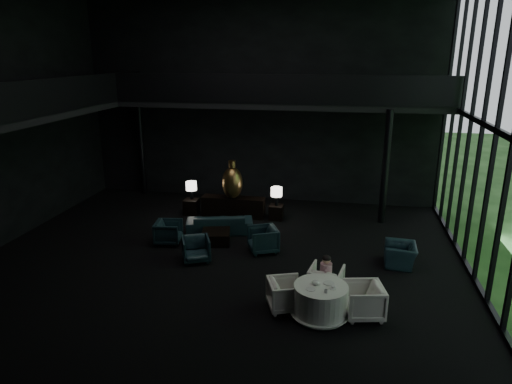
% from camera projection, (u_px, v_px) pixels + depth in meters
% --- Properties ---
extents(floor, '(14.00, 12.00, 0.02)m').
position_uv_depth(floor, '(222.00, 258.00, 13.43)').
color(floor, black).
rests_on(floor, ground).
extents(wall_back, '(14.00, 0.04, 8.00)m').
position_uv_depth(wall_back, '(260.00, 101.00, 17.90)').
color(wall_back, black).
rests_on(wall_back, ground).
extents(wall_front, '(14.00, 0.04, 8.00)m').
position_uv_depth(wall_front, '(108.00, 181.00, 6.63)').
color(wall_front, black).
rests_on(wall_front, ground).
extents(curtain_wall, '(0.20, 12.00, 8.00)m').
position_uv_depth(curtain_wall, '(497.00, 131.00, 10.99)').
color(curtain_wall, black).
rests_on(curtain_wall, ground).
extents(mezzanine_left, '(2.00, 12.00, 0.25)m').
position_uv_depth(mezzanine_left, '(21.00, 117.00, 13.36)').
color(mezzanine_left, black).
rests_on(mezzanine_left, wall_left).
extents(mezzanine_back, '(12.00, 2.00, 0.25)m').
position_uv_depth(mezzanine_back, '(281.00, 104.00, 16.77)').
color(mezzanine_back, black).
rests_on(mezzanine_back, wall_back).
extents(railing_left, '(0.06, 12.00, 1.00)m').
position_uv_depth(railing_left, '(49.00, 97.00, 13.00)').
color(railing_left, black).
rests_on(railing_left, mezzanine_left).
extents(railing_back, '(12.00, 0.06, 1.00)m').
position_uv_depth(railing_back, '(278.00, 89.00, 15.66)').
color(railing_back, black).
rests_on(railing_back, mezzanine_back).
extents(column_nw, '(0.24, 0.24, 4.00)m').
position_uv_depth(column_nw, '(141.00, 147.00, 19.11)').
color(column_nw, black).
rests_on(column_nw, floor).
extents(column_ne, '(0.24, 0.24, 4.00)m').
position_uv_depth(column_ne, '(385.00, 168.00, 15.72)').
color(column_ne, black).
rests_on(column_ne, floor).
extents(console, '(2.31, 0.53, 0.74)m').
position_uv_depth(console, '(233.00, 207.00, 16.79)').
color(console, black).
rests_on(console, floor).
extents(bronze_urn, '(0.75, 0.75, 1.39)m').
position_uv_depth(bronze_urn, '(232.00, 182.00, 16.41)').
color(bronze_urn, '#97591E').
rests_on(bronze_urn, console).
extents(side_table_left, '(0.51, 0.51, 0.57)m').
position_uv_depth(side_table_left, '(192.00, 207.00, 17.05)').
color(side_table_left, black).
rests_on(side_table_left, floor).
extents(table_lamp_left, '(0.40, 0.40, 0.67)m').
position_uv_depth(table_lamp_left, '(191.00, 187.00, 16.90)').
color(table_lamp_left, black).
rests_on(table_lamp_left, side_table_left).
extents(side_table_right, '(0.48, 0.48, 0.53)m').
position_uv_depth(side_table_right, '(276.00, 212.00, 16.52)').
color(side_table_right, black).
rests_on(side_table_right, floor).
extents(table_lamp_right, '(0.40, 0.40, 0.68)m').
position_uv_depth(table_lamp_right, '(276.00, 193.00, 16.29)').
color(table_lamp_right, black).
rests_on(table_lamp_right, side_table_right).
extents(sofa, '(2.41, 1.24, 0.90)m').
position_uv_depth(sofa, '(220.00, 220.00, 15.25)').
color(sofa, '#14252F').
rests_on(sofa, floor).
extents(lounge_armchair_west, '(0.86, 0.91, 0.83)m').
position_uv_depth(lounge_armchair_west, '(168.00, 231.00, 14.39)').
color(lounge_armchair_west, '#0E3033').
rests_on(lounge_armchair_west, floor).
extents(lounge_armchair_east, '(1.13, 1.16, 0.92)m').
position_uv_depth(lounge_armchair_east, '(263.00, 237.00, 13.77)').
color(lounge_armchair_east, black).
rests_on(lounge_armchair_east, floor).
extents(lounge_armchair_south, '(1.00, 0.98, 0.80)m').
position_uv_depth(lounge_armchair_south, '(196.00, 248.00, 13.16)').
color(lounge_armchair_south, '#14323D').
rests_on(lounge_armchair_south, floor).
extents(window_armchair, '(0.60, 0.89, 0.75)m').
position_uv_depth(window_armchair, '(400.00, 253.00, 12.91)').
color(window_armchair, '#192F33').
rests_on(window_armchair, floor).
extents(coffee_table, '(1.04, 1.04, 0.39)m').
position_uv_depth(coffee_table, '(216.00, 237.00, 14.48)').
color(coffee_table, black).
rests_on(coffee_table, floor).
extents(dining_table, '(1.40, 1.40, 0.75)m').
position_uv_depth(dining_table, '(320.00, 302.00, 10.43)').
color(dining_table, white).
rests_on(dining_table, floor).
extents(dining_chair_north, '(0.95, 0.91, 0.85)m').
position_uv_depth(dining_chair_north, '(326.00, 278.00, 11.33)').
color(dining_chair_north, silver).
rests_on(dining_chair_north, floor).
extents(dining_chair_east, '(1.06, 1.11, 0.97)m').
position_uv_depth(dining_chair_east, '(364.00, 297.00, 10.34)').
color(dining_chair_east, silver).
rests_on(dining_chair_east, floor).
extents(dining_chair_west, '(0.99, 1.03, 0.84)m').
position_uv_depth(dining_chair_west, '(286.00, 292.00, 10.68)').
color(dining_chair_west, white).
rests_on(dining_chair_west, floor).
extents(child, '(0.29, 0.29, 0.63)m').
position_uv_depth(child, '(326.00, 267.00, 11.17)').
color(child, '#CC8AB1').
rests_on(child, dining_chair_north).
extents(plate_a, '(0.24, 0.24, 0.01)m').
position_uv_depth(plate_a, '(311.00, 289.00, 10.15)').
color(plate_a, white).
rests_on(plate_a, dining_table).
extents(plate_b, '(0.27, 0.27, 0.02)m').
position_uv_depth(plate_b, '(329.00, 283.00, 10.41)').
color(plate_b, white).
rests_on(plate_b, dining_table).
extents(saucer, '(0.17, 0.17, 0.01)m').
position_uv_depth(saucer, '(333.00, 288.00, 10.18)').
color(saucer, white).
rests_on(saucer, dining_table).
extents(coffee_cup, '(0.09, 0.09, 0.06)m').
position_uv_depth(coffee_cup, '(333.00, 287.00, 10.18)').
color(coffee_cup, white).
rests_on(coffee_cup, saucer).
extents(cereal_bowl, '(0.18, 0.18, 0.09)m').
position_uv_depth(cereal_bowl, '(316.00, 283.00, 10.36)').
color(cereal_bowl, white).
rests_on(cereal_bowl, dining_table).
extents(cream_pot, '(0.08, 0.08, 0.08)m').
position_uv_depth(cream_pot, '(326.00, 291.00, 9.99)').
color(cream_pot, '#99999E').
rests_on(cream_pot, dining_table).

